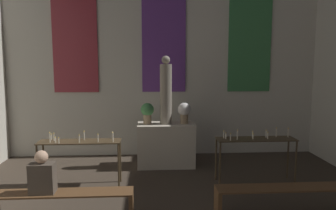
{
  "coord_description": "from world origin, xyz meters",
  "views": [
    {
      "loc": [
        -0.4,
        2.38,
        2.39
      ],
      "look_at": [
        0.0,
        8.89,
        1.52
      ],
      "focal_mm": 35.0,
      "sensor_mm": 36.0,
      "label": 1
    }
  ],
  "objects_px": {
    "candle_rack_left": "(80,147)",
    "pew_back_left": "(63,200)",
    "flower_vase_right": "(184,111)",
    "statue": "(166,92)",
    "altar": "(166,145)",
    "flower_vase_left": "(147,112)",
    "candle_rack_right": "(256,144)",
    "person_seated": "(42,175)",
    "pew_back_right": "(283,194)"
  },
  "relations": [
    {
      "from": "candle_rack_right",
      "to": "pew_back_right",
      "type": "height_order",
      "value": "candle_rack_right"
    },
    {
      "from": "altar",
      "to": "pew_back_left",
      "type": "xyz_separation_m",
      "value": [
        -1.69,
        -2.55,
        -0.16
      ]
    },
    {
      "from": "altar",
      "to": "candle_rack_right",
      "type": "height_order",
      "value": "candle_rack_right"
    },
    {
      "from": "flower_vase_left",
      "to": "flower_vase_right",
      "type": "distance_m",
      "value": 0.84
    },
    {
      "from": "statue",
      "to": "flower_vase_left",
      "type": "distance_m",
      "value": 0.61
    },
    {
      "from": "altar",
      "to": "flower_vase_left",
      "type": "height_order",
      "value": "flower_vase_left"
    },
    {
      "from": "candle_rack_left",
      "to": "candle_rack_right",
      "type": "relative_size",
      "value": 1.0
    },
    {
      "from": "candle_rack_left",
      "to": "person_seated",
      "type": "relative_size",
      "value": 2.4
    },
    {
      "from": "candle_rack_left",
      "to": "pew_back_left",
      "type": "bearing_deg",
      "value": -89.41
    },
    {
      "from": "flower_vase_right",
      "to": "candle_rack_right",
      "type": "height_order",
      "value": "flower_vase_right"
    },
    {
      "from": "altar",
      "to": "pew_back_right",
      "type": "relative_size",
      "value": 0.61
    },
    {
      "from": "flower_vase_left",
      "to": "pew_back_right",
      "type": "height_order",
      "value": "flower_vase_left"
    },
    {
      "from": "statue",
      "to": "pew_back_left",
      "type": "height_order",
      "value": "statue"
    },
    {
      "from": "candle_rack_right",
      "to": "pew_back_left",
      "type": "bearing_deg",
      "value": -157.82
    },
    {
      "from": "statue",
      "to": "candle_rack_left",
      "type": "bearing_deg",
      "value": -145.62
    },
    {
      "from": "flower_vase_right",
      "to": "pew_back_right",
      "type": "bearing_deg",
      "value": -63.48
    },
    {
      "from": "statue",
      "to": "person_seated",
      "type": "distance_m",
      "value": 3.37
    },
    {
      "from": "candle_rack_left",
      "to": "flower_vase_right",
      "type": "bearing_deg",
      "value": 28.77
    },
    {
      "from": "flower_vase_left",
      "to": "candle_rack_right",
      "type": "bearing_deg",
      "value": -28.77
    },
    {
      "from": "altar",
      "to": "flower_vase_right",
      "type": "height_order",
      "value": "flower_vase_right"
    },
    {
      "from": "candle_rack_left",
      "to": "pew_back_left",
      "type": "height_order",
      "value": "candle_rack_left"
    },
    {
      "from": "flower_vase_left",
      "to": "person_seated",
      "type": "bearing_deg",
      "value": -121.33
    },
    {
      "from": "statue",
      "to": "candle_rack_right",
      "type": "distance_m",
      "value": 2.26
    },
    {
      "from": "flower_vase_right",
      "to": "candle_rack_left",
      "type": "bearing_deg",
      "value": -151.23
    },
    {
      "from": "candle_rack_left",
      "to": "pew_back_left",
      "type": "xyz_separation_m",
      "value": [
        0.01,
        -1.38,
        -0.44
      ]
    },
    {
      "from": "person_seated",
      "to": "altar",
      "type": "bearing_deg",
      "value": 52.29
    },
    {
      "from": "flower_vase_left",
      "to": "flower_vase_right",
      "type": "bearing_deg",
      "value": 0.0
    },
    {
      "from": "pew_back_right",
      "to": "person_seated",
      "type": "relative_size",
      "value": 3.27
    },
    {
      "from": "altar",
      "to": "statue",
      "type": "xyz_separation_m",
      "value": [
        0.0,
        0.0,
        1.21
      ]
    },
    {
      "from": "statue",
      "to": "candle_rack_left",
      "type": "relative_size",
      "value": 0.99
    },
    {
      "from": "pew_back_right",
      "to": "flower_vase_left",
      "type": "bearing_deg",
      "value": 129.63
    },
    {
      "from": "statue",
      "to": "pew_back_right",
      "type": "xyz_separation_m",
      "value": [
        1.69,
        -2.55,
        -1.37
      ]
    },
    {
      "from": "statue",
      "to": "candle_rack_right",
      "type": "height_order",
      "value": "statue"
    },
    {
      "from": "statue",
      "to": "candle_rack_right",
      "type": "relative_size",
      "value": 0.99
    },
    {
      "from": "altar",
      "to": "pew_back_right",
      "type": "distance_m",
      "value": 3.06
    },
    {
      "from": "statue",
      "to": "flower_vase_right",
      "type": "bearing_deg",
      "value": 0.0
    },
    {
      "from": "person_seated",
      "to": "flower_vase_right",
      "type": "bearing_deg",
      "value": 46.84
    },
    {
      "from": "candle_rack_left",
      "to": "candle_rack_right",
      "type": "distance_m",
      "value": 3.41
    },
    {
      "from": "flower_vase_right",
      "to": "pew_back_left",
      "type": "relative_size",
      "value": 0.23
    },
    {
      "from": "altar",
      "to": "flower_vase_right",
      "type": "xyz_separation_m",
      "value": [
        0.42,
        0.0,
        0.77
      ]
    },
    {
      "from": "flower_vase_left",
      "to": "pew_back_left",
      "type": "height_order",
      "value": "flower_vase_left"
    },
    {
      "from": "flower_vase_right",
      "to": "person_seated",
      "type": "distance_m",
      "value": 3.54
    },
    {
      "from": "altar",
      "to": "pew_back_left",
      "type": "height_order",
      "value": "altar"
    },
    {
      "from": "altar",
      "to": "candle_rack_right",
      "type": "xyz_separation_m",
      "value": [
        1.7,
        -1.17,
        0.28
      ]
    },
    {
      "from": "flower_vase_left",
      "to": "candle_rack_left",
      "type": "distance_m",
      "value": 1.8
    },
    {
      "from": "candle_rack_left",
      "to": "candle_rack_right",
      "type": "bearing_deg",
      "value": 0.03
    },
    {
      "from": "pew_back_left",
      "to": "person_seated",
      "type": "height_order",
      "value": "person_seated"
    },
    {
      "from": "pew_back_left",
      "to": "pew_back_right",
      "type": "distance_m",
      "value": 3.38
    },
    {
      "from": "flower_vase_left",
      "to": "candle_rack_right",
      "type": "distance_m",
      "value": 2.47
    },
    {
      "from": "pew_back_left",
      "to": "candle_rack_left",
      "type": "bearing_deg",
      "value": 90.59
    }
  ]
}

